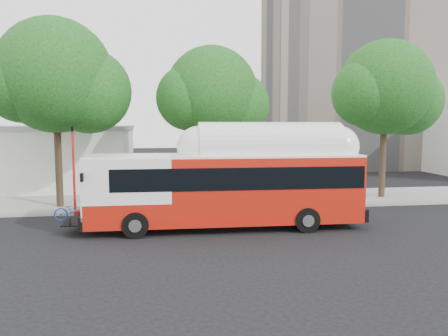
% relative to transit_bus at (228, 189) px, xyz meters
% --- Properties ---
extents(ground, '(120.00, 120.00, 0.00)m').
position_rel_transit_bus_xyz_m(ground, '(1.03, -0.12, -1.69)').
color(ground, black).
rests_on(ground, ground).
extents(sidewalk, '(60.00, 5.00, 0.15)m').
position_rel_transit_bus_xyz_m(sidewalk, '(1.03, 6.38, -1.61)').
color(sidewalk, gray).
rests_on(sidewalk, ground).
extents(curb_strip, '(60.00, 0.30, 0.15)m').
position_rel_transit_bus_xyz_m(curb_strip, '(1.03, 3.78, -1.61)').
color(curb_strip, gray).
rests_on(curb_strip, ground).
extents(red_curb_segment, '(10.00, 0.32, 0.16)m').
position_rel_transit_bus_xyz_m(red_curb_segment, '(-1.97, 3.78, -1.61)').
color(red_curb_segment, maroon).
rests_on(red_curb_segment, ground).
extents(street_tree_left, '(6.67, 5.80, 9.74)m').
position_rel_transit_bus_xyz_m(street_tree_left, '(-7.50, 5.43, 4.92)').
color(street_tree_left, '#2D2116').
rests_on(street_tree_left, ground).
extents(street_tree_mid, '(5.75, 5.00, 8.62)m').
position_rel_transit_bus_xyz_m(street_tree_mid, '(0.43, 5.93, 4.22)').
color(street_tree_mid, '#2D2116').
rests_on(street_tree_mid, ground).
extents(street_tree_right, '(6.21, 5.40, 9.18)m').
position_rel_transit_bus_xyz_m(street_tree_right, '(10.47, 5.73, 4.57)').
color(street_tree_right, '#2D2116').
rests_on(street_tree_right, ground).
extents(apartment_tower, '(18.00, 18.00, 37.00)m').
position_rel_transit_bus_xyz_m(apartment_tower, '(19.03, 27.88, 15.93)').
color(apartment_tower, tan).
rests_on(apartment_tower, ground).
extents(low_commercial_bldg, '(16.20, 10.20, 4.25)m').
position_rel_transit_bus_xyz_m(low_commercial_bldg, '(-12.97, 13.88, 0.46)').
color(low_commercial_bldg, silver).
rests_on(low_commercial_bldg, ground).
extents(transit_bus, '(12.26, 2.80, 3.61)m').
position_rel_transit_bus_xyz_m(transit_bus, '(0.00, 0.00, 0.00)').
color(transit_bus, '#B1180C').
rests_on(transit_bus, ground).
extents(signal_pole, '(0.12, 0.41, 4.28)m').
position_rel_transit_bus_xyz_m(signal_pole, '(-7.01, 4.16, 0.51)').
color(signal_pole, red).
rests_on(signal_pole, ground).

